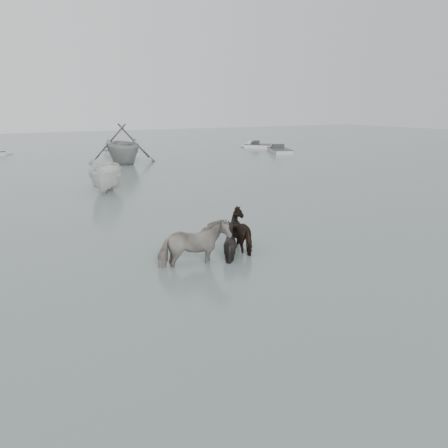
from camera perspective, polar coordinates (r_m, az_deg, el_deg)
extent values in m
plane|color=#505F58|center=(11.59, 2.56, -7.33)|extent=(140.00, 140.00, 0.00)
imported|color=black|center=(12.33, -4.02, -1.73)|extent=(2.10, 1.13, 1.70)
imported|color=black|center=(13.97, 2.79, -0.10)|extent=(1.69, 1.82, 1.49)
imported|color=black|center=(13.21, 0.80, -1.36)|extent=(1.48, 1.39, 1.33)
imported|color=gray|center=(35.56, -13.15, 10.34)|extent=(5.78, 6.54, 3.23)
imported|color=silver|center=(24.07, -15.07, 6.03)|extent=(2.95, 4.37, 1.58)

